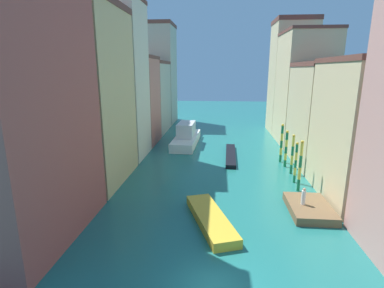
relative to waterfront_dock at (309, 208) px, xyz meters
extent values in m
plane|color=#1E6B66|center=(-7.95, 14.59, -0.35)|extent=(154.00, 154.00, 0.00)
cube|color=#B25147|center=(-21.52, -5.50, 10.62)|extent=(7.22, 11.56, 21.94)
cube|color=#DBB77A|center=(-21.52, 5.93, 8.51)|extent=(7.22, 10.50, 17.72)
cube|color=brown|center=(-21.52, 5.93, 17.71)|extent=(7.36, 10.71, 0.67)
cube|color=beige|center=(-21.52, 15.38, 9.76)|extent=(7.22, 7.40, 20.22)
cube|color=#C6705B|center=(-21.52, 23.15, 6.36)|extent=(7.22, 7.71, 13.41)
cube|color=brown|center=(-21.52, 23.15, 13.32)|extent=(7.36, 7.87, 0.51)
cube|color=#BCB299|center=(-21.52, 32.67, 6.07)|extent=(7.22, 10.97, 12.83)
cube|color=brown|center=(-21.52, 32.67, 12.77)|extent=(7.36, 11.19, 0.58)
cube|color=#BCB299|center=(-21.52, 43.29, 10.05)|extent=(7.22, 9.32, 20.79)
cube|color=brown|center=(-21.52, 43.29, 20.82)|extent=(7.36, 9.50, 0.75)
cube|color=beige|center=(5.61, 3.66, 5.87)|extent=(7.22, 10.38, 12.43)
cube|color=brown|center=(5.61, 3.66, 12.32)|extent=(7.36, 10.59, 0.47)
cube|color=beige|center=(5.61, 14.52, 5.73)|extent=(7.22, 10.83, 12.17)
cube|color=brown|center=(5.61, 14.52, 12.10)|extent=(7.36, 11.04, 0.55)
cube|color=beige|center=(5.61, 25.50, 8.28)|extent=(7.22, 10.42, 17.26)
cube|color=brown|center=(5.61, 25.50, 17.12)|extent=(7.36, 10.63, 0.43)
cube|color=beige|center=(5.61, 34.78, 9.63)|extent=(7.22, 7.84, 19.97)
cube|color=brown|center=(5.61, 34.78, 20.01)|extent=(7.36, 8.00, 0.79)
cube|color=brown|center=(0.00, 0.00, 0.00)|extent=(3.40, 5.17, 0.70)
cylinder|color=white|center=(-0.58, -0.02, 0.96)|extent=(0.36, 0.36, 1.22)
sphere|color=tan|center=(-0.58, -0.02, 1.70)|extent=(0.26, 0.26, 0.26)
cylinder|color=#197247|center=(0.22, 4.58, 0.27)|extent=(0.30, 0.30, 1.23)
cylinder|color=#E5D14C|center=(0.22, 4.58, 1.50)|extent=(0.30, 0.30, 1.23)
cylinder|color=#197247|center=(0.22, 4.58, 2.73)|extent=(0.30, 0.30, 1.23)
cylinder|color=#E5D14C|center=(0.22, 4.58, 3.97)|extent=(0.30, 0.30, 1.23)
sphere|color=gold|center=(0.22, 4.58, 4.70)|extent=(0.33, 0.33, 0.33)
cylinder|color=#197247|center=(0.38, 6.90, 0.07)|extent=(0.27, 0.27, 0.84)
cylinder|color=#E5D14C|center=(0.38, 6.90, 0.92)|extent=(0.27, 0.27, 0.84)
cylinder|color=#197247|center=(0.38, 6.90, 1.76)|extent=(0.27, 0.27, 0.84)
cylinder|color=#E5D14C|center=(0.38, 6.90, 2.60)|extent=(0.27, 0.27, 0.84)
cylinder|color=#197247|center=(0.38, 6.90, 3.45)|extent=(0.27, 0.27, 0.84)
sphere|color=gold|center=(0.38, 6.90, 3.97)|extent=(0.30, 0.30, 0.30)
cylinder|color=#197247|center=(0.69, 9.76, 0.20)|extent=(0.30, 0.30, 1.10)
cylinder|color=#E5D14C|center=(0.69, 9.76, 1.30)|extent=(0.30, 0.30, 1.10)
cylinder|color=#197247|center=(0.69, 9.76, 2.40)|extent=(0.30, 0.30, 1.10)
cylinder|color=#E5D14C|center=(0.69, 9.76, 3.50)|extent=(0.30, 0.30, 1.10)
sphere|color=gold|center=(0.69, 9.76, 4.17)|extent=(0.33, 0.33, 0.33)
cylinder|color=#197247|center=(0.52, 12.30, 0.08)|extent=(0.32, 0.32, 0.86)
cylinder|color=#E5D14C|center=(0.52, 12.30, 0.95)|extent=(0.32, 0.32, 0.86)
cylinder|color=#197247|center=(0.52, 12.30, 1.81)|extent=(0.32, 0.32, 0.86)
cylinder|color=#E5D14C|center=(0.52, 12.30, 2.67)|extent=(0.32, 0.32, 0.86)
cylinder|color=#197247|center=(0.52, 12.30, 3.54)|extent=(0.32, 0.32, 0.86)
sphere|color=gold|center=(0.52, 12.30, 4.10)|extent=(0.36, 0.36, 0.36)
cylinder|color=#197247|center=(0.35, 14.27, 0.13)|extent=(0.32, 0.32, 0.96)
cylinder|color=#E5D14C|center=(0.35, 14.27, 1.09)|extent=(0.32, 0.32, 0.96)
cylinder|color=#197247|center=(0.35, 14.27, 2.04)|extent=(0.32, 0.32, 0.96)
cylinder|color=#E5D14C|center=(0.35, 14.27, 3.00)|extent=(0.32, 0.32, 0.96)
cylinder|color=#197247|center=(0.35, 14.27, 3.96)|extent=(0.32, 0.32, 0.96)
sphere|color=gold|center=(0.35, 14.27, 4.57)|extent=(0.36, 0.36, 0.36)
cube|color=white|center=(-13.00, 22.71, 0.32)|extent=(3.83, 12.10, 1.34)
cube|color=silver|center=(-13.00, 22.71, 2.09)|extent=(2.65, 5.28, 2.20)
cube|color=black|center=(-6.07, 16.02, -0.10)|extent=(1.64, 10.75, 0.51)
cube|color=gold|center=(-8.33, -2.65, 0.02)|extent=(4.54, 8.11, 0.73)
camera|label=1|loc=(-7.90, -23.97, 11.46)|focal=27.78mm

